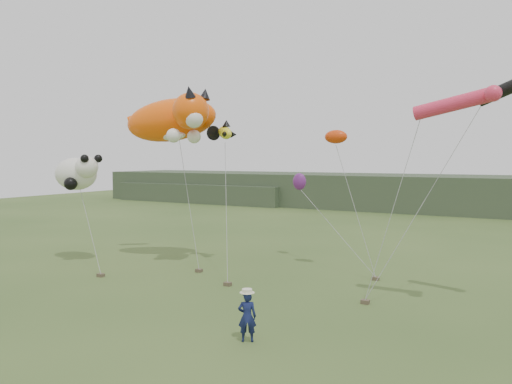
# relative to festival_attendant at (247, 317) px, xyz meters

# --- Properties ---
(ground) EXTENTS (120.00, 120.00, 0.00)m
(ground) POSITION_rel_festival_attendant_xyz_m (-1.44, 1.21, -0.83)
(ground) COLOR #385123
(ground) RESTS_ON ground
(headland) EXTENTS (90.00, 13.00, 4.00)m
(headland) POSITION_rel_festival_attendant_xyz_m (-4.55, 45.90, 1.09)
(headland) COLOR #2D3D28
(headland) RESTS_ON ground
(festival_attendant) EXTENTS (0.72, 0.64, 1.66)m
(festival_attendant) POSITION_rel_festival_attendant_xyz_m (0.00, 0.00, 0.00)
(festival_attendant) COLOR #131B48
(festival_attendant) RESTS_ON ground
(sandbag_anchors) EXTENTS (13.41, 6.36, 0.17)m
(sandbag_anchors) POSITION_rel_festival_attendant_xyz_m (-3.81, 6.68, -0.74)
(sandbag_anchors) COLOR brown
(sandbag_anchors) RESTS_ON ground
(cat_kite) EXTENTS (7.04, 4.35, 3.17)m
(cat_kite) POSITION_rel_festival_attendant_xyz_m (-9.80, 8.79, 7.39)
(cat_kite) COLOR #FF5708
(cat_kite) RESTS_ON ground
(fish_kite) EXTENTS (2.35, 1.52, 1.18)m
(fish_kite) POSITION_rel_festival_attendant_xyz_m (-7.30, 9.57, 6.60)
(fish_kite) COLOR yellow
(fish_kite) RESTS_ON ground
(tube_kites) EXTENTS (5.07, 3.00, 2.05)m
(tube_kites) POSITION_rel_festival_attendant_xyz_m (6.39, 7.36, 7.63)
(tube_kites) COLOR black
(tube_kites) RESTS_ON ground
(panda_kite) EXTENTS (3.27, 2.11, 2.03)m
(panda_kite) POSITION_rel_festival_attendant_xyz_m (-14.72, 6.05, 4.32)
(panda_kite) COLOR white
(panda_kite) RESTS_ON ground
(misc_kites) EXTENTS (4.12, 2.93, 3.37)m
(misc_kites) POSITION_rel_festival_attendant_xyz_m (-2.39, 12.05, 5.20)
(misc_kites) COLOR red
(misc_kites) RESTS_ON ground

